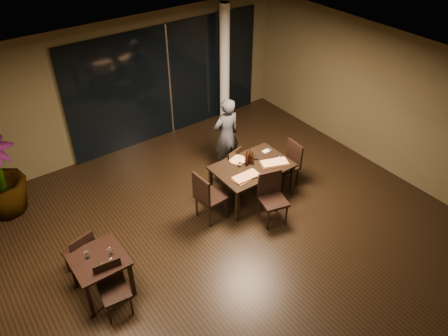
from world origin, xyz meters
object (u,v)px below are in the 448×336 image
(chair_main_left, at_px, (207,195))
(diner, at_px, (226,135))
(side_table, at_px, (99,264))
(main_table, at_px, (252,169))
(chair_side_far, at_px, (81,252))
(chair_main_right, at_px, (289,162))
(bottle_c, at_px, (250,157))
(chair_side_near, at_px, (112,285))
(chair_main_far, at_px, (231,164))
(bottle_a, at_px, (247,158))
(chair_main_near, at_px, (272,195))
(bottle_b, at_px, (253,158))

(chair_main_left, relative_size, diner, 0.63)
(side_table, bearing_deg, main_table, 8.37)
(diner, bearing_deg, chair_side_far, 18.81)
(chair_main_right, distance_m, bottle_c, 0.99)
(chair_main_left, height_order, chair_side_far, chair_main_left)
(bottle_c, bearing_deg, chair_side_near, -163.82)
(chair_main_far, height_order, chair_main_left, chair_main_left)
(chair_main_far, xyz_separation_m, chair_main_left, (-1.02, -0.64, 0.10))
(main_table, xyz_separation_m, chair_side_near, (-3.38, -0.89, -0.17))
(bottle_c, bearing_deg, chair_main_far, 101.33)
(bottle_a, bearing_deg, chair_main_near, -92.74)
(side_table, height_order, bottle_b, bottle_b)
(chair_main_near, distance_m, bottle_c, 0.91)
(chair_side_far, xyz_separation_m, chair_side_near, (0.13, -0.91, -0.00))
(chair_side_far, relative_size, bottle_b, 3.09)
(chair_side_near, bearing_deg, bottle_c, 22.52)
(chair_main_right, bearing_deg, chair_main_left, -87.33)
(chair_main_near, height_order, chair_side_far, chair_main_near)
(chair_main_near, xyz_separation_m, diner, (0.29, 1.82, 0.28))
(chair_main_near, height_order, chair_main_right, chair_main_near)
(chair_main_left, height_order, chair_side_near, chair_main_left)
(bottle_b, bearing_deg, main_table, -130.07)
(chair_side_far, bearing_deg, bottle_c, 167.52)
(main_table, bearing_deg, bottle_c, 87.33)
(main_table, distance_m, bottle_c, 0.26)
(main_table, height_order, diner, diner)
(chair_main_left, xyz_separation_m, chair_side_far, (-2.39, 0.08, -0.08))
(bottle_a, distance_m, bottle_c, 0.08)
(main_table, distance_m, chair_main_near, 0.75)
(side_table, height_order, bottle_c, bottle_c)
(chair_side_near, height_order, bottle_b, bottle_b)
(chair_side_far, distance_m, bottle_c, 3.54)
(bottle_a, bearing_deg, main_table, -45.84)
(chair_main_near, bearing_deg, chair_main_right, 45.99)
(main_table, distance_m, chair_main_right, 0.91)
(side_table, height_order, chair_main_right, chair_main_right)
(main_table, relative_size, chair_main_near, 1.49)
(chair_main_far, bearing_deg, chair_main_right, 130.34)
(chair_main_near, xyz_separation_m, chair_main_left, (-1.00, 0.67, 0.03))
(side_table, relative_size, chair_main_right, 0.82)
(chair_main_far, distance_m, bottle_b, 0.68)
(chair_main_near, relative_size, bottle_a, 3.08)
(chair_main_far, relative_size, chair_side_near, 0.97)
(chair_main_near, bearing_deg, diner, 95.99)
(side_table, height_order, chair_main_far, chair_main_far)
(chair_main_far, distance_m, chair_side_near, 3.60)
(side_table, relative_size, bottle_a, 2.44)
(diner, height_order, bottle_c, diner)
(chair_side_near, xyz_separation_m, bottle_a, (3.30, 0.97, 0.41))
(main_table, distance_m, diner, 1.12)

